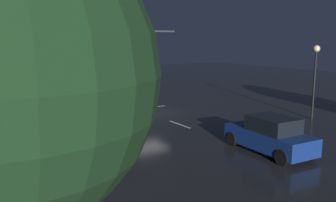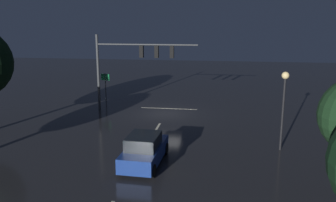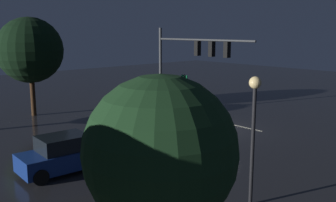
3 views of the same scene
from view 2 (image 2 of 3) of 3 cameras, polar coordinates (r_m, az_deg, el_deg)
name	(u,v)px [view 2 (image 2 of 3)]	position (r m, az deg, el deg)	size (l,w,h in m)	color
ground_plane	(166,114)	(29.83, -0.36, -2.04)	(80.00, 80.00, 0.00)	#232326
traffic_signal_assembly	(134,58)	(30.13, -5.50, 6.89)	(8.63, 0.47, 6.50)	#383A3D
lane_dash_far	(157,128)	(26.04, -1.71, -4.28)	(2.20, 0.16, 0.01)	beige
lane_dash_mid	(139,159)	(20.50, -4.70, -9.18)	(2.20, 0.16, 0.01)	beige
stop_bar	(169,108)	(31.54, 0.13, -1.21)	(5.00, 0.16, 0.01)	beige
car_approaching	(144,150)	(19.48, -3.82, -7.87)	(2.09, 4.44, 1.70)	navy
street_lamp_left_kerb	(284,95)	(21.92, 18.10, 0.86)	(0.44, 0.44, 4.77)	black
route_sign	(105,81)	(34.23, -10.00, 3.10)	(0.89, 0.27, 2.75)	#383A3D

